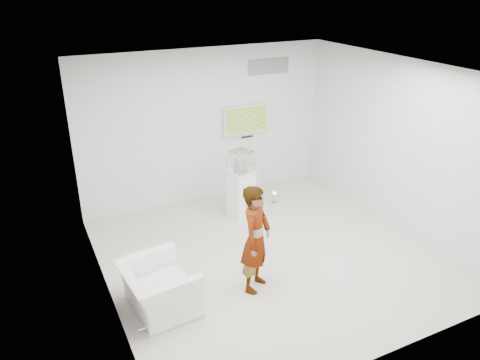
{
  "coord_description": "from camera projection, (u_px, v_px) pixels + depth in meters",
  "views": [
    {
      "loc": [
        -3.25,
        -5.6,
        4.2
      ],
      "look_at": [
        -0.2,
        0.6,
        1.16
      ],
      "focal_mm": 35.0,
      "sensor_mm": 36.0,
      "label": 1
    }
  ],
  "objects": [
    {
      "name": "room",
      "position": [
        270.0,
        171.0,
        7.0
      ],
      "size": [
        5.01,
        5.01,
        3.0
      ],
      "color": "beige",
      "rests_on": "ground"
    },
    {
      "name": "tv",
      "position": [
        246.0,
        119.0,
        9.33
      ],
      "size": [
        1.0,
        0.08,
        0.6
      ],
      "primitive_type": "cube",
      "color": "silver",
      "rests_on": "room"
    },
    {
      "name": "logo_decal",
      "position": [
        269.0,
        66.0,
        9.16
      ],
      "size": [
        0.9,
        0.02,
        0.3
      ],
      "primitive_type": "cube",
      "color": "slate",
      "rests_on": "room"
    },
    {
      "name": "person",
      "position": [
        256.0,
        239.0,
        6.54
      ],
      "size": [
        0.7,
        0.67,
        1.61
      ],
      "primitive_type": "imported",
      "rotation": [
        0.0,
        0.0,
        0.7
      ],
      "color": "white",
      "rests_on": "room"
    },
    {
      "name": "armchair",
      "position": [
        159.0,
        288.0,
        6.29
      ],
      "size": [
        1.0,
        1.11,
        0.67
      ],
      "primitive_type": "imported",
      "rotation": [
        0.0,
        0.0,
        1.67
      ],
      "color": "white",
      "rests_on": "room"
    },
    {
      "name": "pedestal",
      "position": [
        241.0,
        193.0,
        8.73
      ],
      "size": [
        0.52,
        0.52,
        0.92
      ],
      "primitive_type": "cube",
      "rotation": [
        0.0,
        0.0,
        0.17
      ],
      "color": "white",
      "rests_on": "room"
    },
    {
      "name": "floor_uplight",
      "position": [
        274.0,
        198.0,
        9.31
      ],
      "size": [
        0.2,
        0.2,
        0.25
      ],
      "primitive_type": "cylinder",
      "rotation": [
        0.0,
        0.0,
        0.28
      ],
      "color": "silver",
      "rests_on": "room"
    },
    {
      "name": "vitrine",
      "position": [
        241.0,
        161.0,
        8.47
      ],
      "size": [
        0.47,
        0.47,
        0.37
      ],
      "primitive_type": "cube",
      "rotation": [
        0.0,
        0.0,
        0.32
      ],
      "color": "white",
      "rests_on": "pedestal"
    },
    {
      "name": "console",
      "position": [
        241.0,
        165.0,
        8.5
      ],
      "size": [
        0.1,
        0.18,
        0.23
      ],
      "primitive_type": "cube",
      "rotation": [
        0.0,
        0.0,
        0.32
      ],
      "color": "white",
      "rests_on": "pedestal"
    },
    {
      "name": "wii_remote",
      "position": [
        253.0,
        189.0,
        6.55
      ],
      "size": [
        0.13,
        0.15,
        0.04
      ],
      "primitive_type": "cube",
      "rotation": [
        0.0,
        0.0,
        0.66
      ],
      "color": "white",
      "rests_on": "person"
    }
  ]
}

